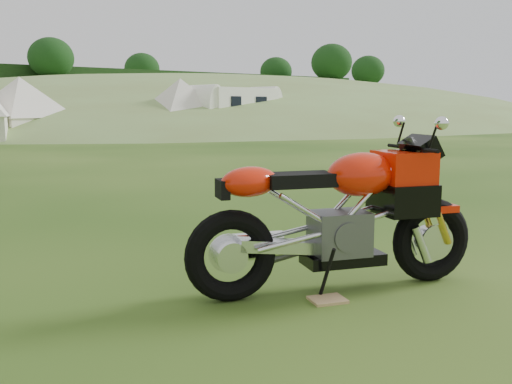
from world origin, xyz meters
TOP-DOWN VIEW (x-y plane):
  - ground at (0.00, 0.00)m, footprint 120.00×120.00m
  - hillside at (24.00, 40.00)m, footprint 80.00×64.00m
  - hedgerow at (24.00, 40.00)m, footprint 36.00×1.20m
  - sport_motorcycle at (-0.61, -0.93)m, footprint 2.23×1.26m
  - plywood_board at (-0.83, -1.08)m, footprint 0.30×0.27m
  - tent_mid at (3.11, 20.94)m, footprint 3.83×3.83m
  - tent_right at (9.57, 19.04)m, footprint 3.12×3.12m
  - caravan at (12.35, 18.65)m, footprint 5.08×2.80m

SIDE VIEW (x-z plane):
  - ground at x=0.00m, z-range 0.00..0.00m
  - hillside at x=24.00m, z-range -4.00..4.00m
  - hedgerow at x=24.00m, z-range -4.30..4.30m
  - plywood_board at x=-0.83m, z-range 0.00..0.02m
  - sport_motorcycle at x=-0.61m, z-range 0.00..1.30m
  - caravan at x=12.35m, z-range 0.00..2.26m
  - tent_mid at x=3.11m, z-range 0.00..2.58m
  - tent_right at x=9.57m, z-range 0.00..2.61m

